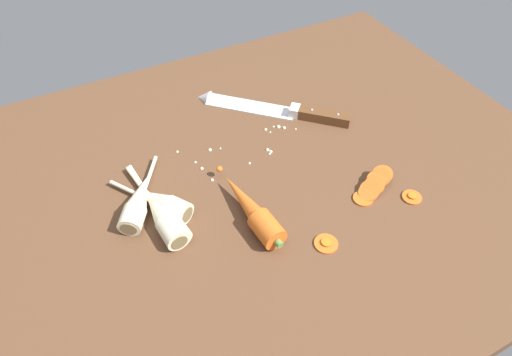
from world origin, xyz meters
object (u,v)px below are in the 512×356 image
(parsnip_mid_left, at_px, (162,213))
(parsnip_back, at_px, (161,202))
(carrot_slice_stack, at_px, (374,185))
(parsnip_mid_right, at_px, (138,202))
(carrot_slice_stray_near, at_px, (412,197))
(parsnip_front, at_px, (161,214))
(chefs_knife, at_px, (269,108))
(carrot_slice_stray_mid, at_px, (326,243))
(whole_carrot, at_px, (252,210))

(parsnip_mid_left, bearing_deg, parsnip_back, 75.05)
(parsnip_back, relative_size, carrot_slice_stack, 1.66)
(parsnip_mid_right, distance_m, carrot_slice_stray_near, 0.49)
(parsnip_front, height_order, parsnip_back, same)
(carrot_slice_stray_near, bearing_deg, parsnip_back, 156.31)
(parsnip_mid_right, bearing_deg, parsnip_front, -57.84)
(chefs_knife, xyz_separation_m, parsnip_mid_left, (-0.31, -0.19, 0.01))
(chefs_knife, relative_size, carrot_slice_stray_mid, 6.90)
(chefs_knife, height_order, carrot_slice_stray_near, chefs_knife)
(parsnip_mid_left, relative_size, parsnip_back, 1.37)
(parsnip_mid_left, relative_size, carrot_slice_stray_near, 6.05)
(parsnip_back, bearing_deg, chefs_knife, 28.55)
(parsnip_mid_left, xyz_separation_m, parsnip_back, (0.01, 0.02, 0.00))
(carrot_slice_stray_mid, bearing_deg, carrot_slice_stray_near, 4.17)
(parsnip_mid_left, bearing_deg, parsnip_front, -141.95)
(parsnip_front, height_order, carrot_slice_stack, parsnip_front)
(chefs_knife, relative_size, parsnip_back, 1.75)
(whole_carrot, xyz_separation_m, parsnip_mid_right, (-0.17, 0.11, -0.00))
(parsnip_mid_right, bearing_deg, carrot_slice_stray_mid, -40.33)
(chefs_knife, relative_size, parsnip_front, 1.26)
(parsnip_mid_left, bearing_deg, carrot_slice_stray_near, -20.62)
(carrot_slice_stray_near, bearing_deg, parsnip_mid_left, 159.38)
(carrot_slice_stray_near, relative_size, carrot_slice_stray_mid, 0.89)
(parsnip_front, height_order, parsnip_mid_left, same)
(carrot_slice_stray_near, bearing_deg, parsnip_mid_right, 155.94)
(chefs_knife, bearing_deg, carrot_slice_stack, -78.70)
(chefs_knife, height_order, parsnip_mid_right, parsnip_mid_right)
(parsnip_mid_left, height_order, carrot_slice_stray_near, parsnip_mid_left)
(chefs_knife, height_order, whole_carrot, whole_carrot)
(carrot_slice_stack, bearing_deg, parsnip_front, 163.91)
(whole_carrot, distance_m, parsnip_back, 0.16)
(whole_carrot, bearing_deg, parsnip_back, 146.45)
(chefs_knife, bearing_deg, parsnip_mid_right, -156.66)
(carrot_slice_stack, bearing_deg, parsnip_mid_right, 159.28)
(whole_carrot, xyz_separation_m, parsnip_front, (-0.14, 0.06, -0.00))
(parsnip_mid_left, relative_size, carrot_slice_stack, 2.27)
(whole_carrot, distance_m, parsnip_mid_left, 0.15)
(carrot_slice_stack, relative_size, carrot_slice_stray_mid, 2.36)
(parsnip_front, height_order, parsnip_mid_right, same)
(parsnip_mid_right, distance_m, carrot_slice_stack, 0.42)
(whole_carrot, distance_m, parsnip_front, 0.15)
(parsnip_mid_left, distance_m, carrot_slice_stray_mid, 0.28)
(parsnip_back, distance_m, carrot_slice_stray_mid, 0.29)
(chefs_knife, height_order, parsnip_mid_left, parsnip_mid_left)
(parsnip_mid_right, bearing_deg, chefs_knife, 23.34)
(chefs_knife, height_order, carrot_slice_stack, carrot_slice_stack)
(parsnip_front, xyz_separation_m, parsnip_mid_left, (0.00, 0.00, 0.00))
(parsnip_mid_left, xyz_separation_m, carrot_slice_stray_mid, (0.22, -0.17, -0.02))
(chefs_knife, xyz_separation_m, parsnip_mid_right, (-0.34, -0.14, 0.01))
(chefs_knife, bearing_deg, parsnip_front, -148.63)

